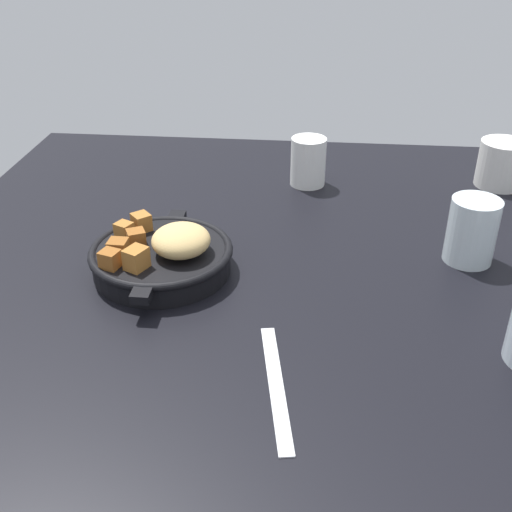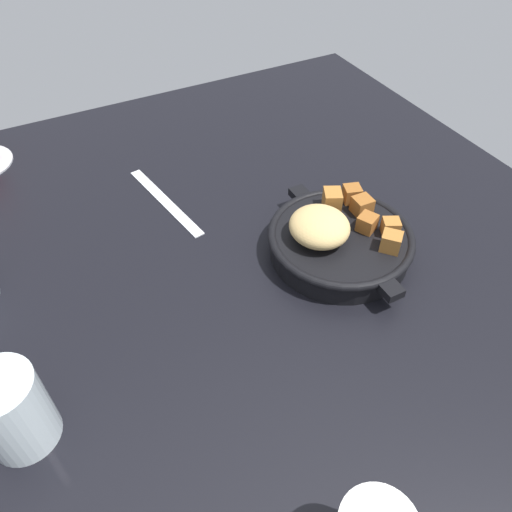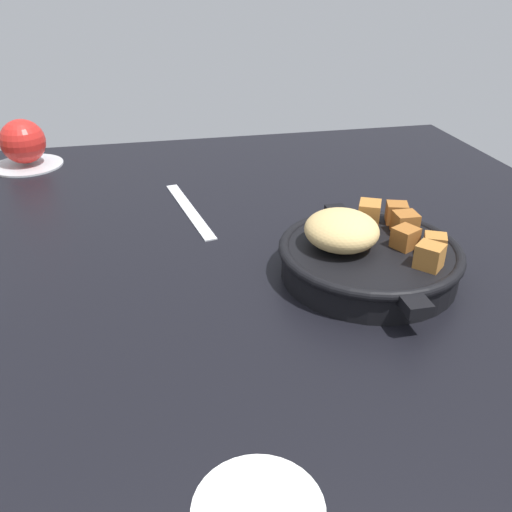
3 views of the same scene
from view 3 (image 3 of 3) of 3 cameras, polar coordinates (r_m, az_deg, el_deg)
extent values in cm
cube|color=black|center=(59.46, 0.00, -3.93)|extent=(111.18, 100.11, 2.40)
cylinder|color=black|center=(60.70, 11.71, -0.58)|extent=(19.03, 19.03, 3.56)
torus|color=black|center=(60.00, 11.85, 0.66)|extent=(19.85, 19.85, 1.20)
cube|color=black|center=(69.01, 8.42, 4.57)|extent=(2.64, 2.40, 1.20)
cube|color=black|center=(51.92, 16.36, -5.02)|extent=(2.64, 2.40, 1.20)
ellipsoid|color=tan|center=(58.50, 8.99, 2.65)|extent=(8.23, 7.94, 3.91)
cube|color=#935623|center=(60.27, 15.35, 1.86)|extent=(3.08, 3.14, 2.25)
cube|color=#A86B2D|center=(64.33, 11.77, 4.34)|extent=(3.63, 3.42, 2.86)
cube|color=#A86B2D|center=(56.91, 17.71, -0.01)|extent=(3.40, 3.38, 2.49)
cube|color=#935623|center=(63.51, 15.35, 3.35)|extent=(2.48, 2.57, 2.41)
cube|color=#A86B2D|center=(59.70, 18.20, 1.13)|extent=(2.81, 2.89, 2.21)
cube|color=#935623|center=(65.91, 14.50, 4.38)|extent=(2.88, 2.95, 2.37)
cylinder|color=#B7BABF|center=(101.28, -22.80, 8.85)|extent=(11.62, 11.62, 0.60)
sphere|color=red|center=(100.16, -23.23, 10.96)|extent=(7.31, 7.31, 7.31)
cube|color=silver|center=(76.71, -7.01, 4.87)|extent=(20.00, 5.01, 0.36)
camera|label=1|loc=(1.22, -13.13, 35.10)|focal=43.77mm
camera|label=2|loc=(0.23, -100.24, 57.56)|focal=34.90mm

